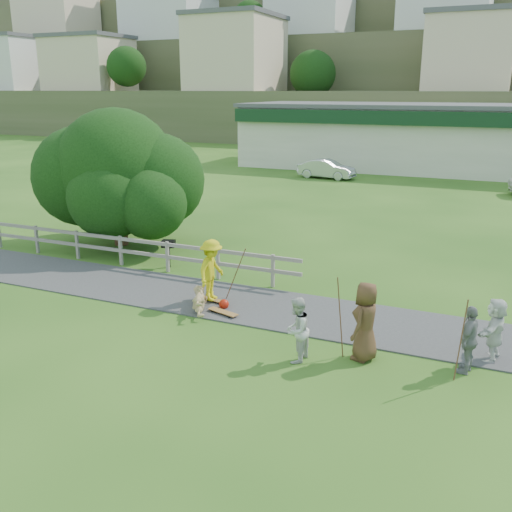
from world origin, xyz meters
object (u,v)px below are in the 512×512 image
(spectator_a, at_px, (297,330))
(bbq, at_px, (169,254))
(spectator_c, at_px, (365,321))
(tree, at_px, (118,192))
(spectator_b, at_px, (469,340))
(spectator_d, at_px, (495,330))
(car_silver, at_px, (327,169))
(skater_rider, at_px, (212,273))
(skater_fallen, at_px, (200,299))

(spectator_a, relative_size, bbq, 1.57)
(spectator_a, xyz_separation_m, spectator_c, (1.44, 0.76, 0.17))
(spectator_c, height_order, tree, tree)
(spectator_b, bearing_deg, spectator_d, 161.66)
(spectator_b, height_order, spectator_d, spectator_b)
(spectator_a, height_order, spectator_b, spectator_b)
(car_silver, bearing_deg, skater_rider, -163.96)
(spectator_a, bearing_deg, car_silver, -159.63)
(spectator_a, bearing_deg, spectator_d, 119.00)
(tree, distance_m, bbq, 4.35)
(spectator_a, bearing_deg, tree, -119.73)
(skater_fallen, xyz_separation_m, car_silver, (-4.16, 26.13, 0.35))
(tree, bearing_deg, spectator_b, -23.23)
(spectator_d, bearing_deg, spectator_a, -54.22)
(spectator_b, height_order, tree, tree)
(spectator_c, xyz_separation_m, bbq, (-8.19, 4.38, -0.46))
(skater_rider, height_order, car_silver, skater_rider)
(spectator_a, relative_size, spectator_b, 0.99)
(spectator_b, distance_m, spectator_c, 2.32)
(skater_rider, relative_size, bbq, 1.85)
(car_silver, relative_size, tree, 0.53)
(spectator_d, bearing_deg, bbq, -94.82)
(skater_rider, relative_size, tree, 0.24)
(skater_rider, distance_m, bbq, 4.03)
(spectator_a, bearing_deg, skater_rider, -120.89)
(spectator_d, bearing_deg, car_silver, -143.65)
(spectator_a, height_order, spectator_c, spectator_c)
(spectator_c, distance_m, car_silver, 28.84)
(spectator_a, height_order, car_silver, spectator_a)
(skater_fallen, height_order, spectator_d, spectator_d)
(spectator_d, bearing_deg, tree, -97.96)
(spectator_d, relative_size, tree, 0.20)
(spectator_c, bearing_deg, spectator_b, 108.41)
(spectator_b, distance_m, tree, 15.31)
(skater_rider, height_order, spectator_b, skater_rider)
(skater_rider, bearing_deg, bbq, 50.90)
(spectator_c, bearing_deg, tree, -106.86)
(skater_fallen, distance_m, spectator_d, 7.94)
(skater_rider, xyz_separation_m, car_silver, (-4.20, 25.45, -0.25))
(spectator_d, distance_m, bbq, 11.46)
(skater_rider, bearing_deg, tree, 56.22)
(skater_rider, relative_size, spectator_c, 0.97)
(skater_rider, relative_size, spectator_d, 1.19)
(skater_fallen, bearing_deg, spectator_a, -56.00)
(skater_fallen, relative_size, spectator_d, 1.15)
(car_silver, bearing_deg, tree, -179.91)
(spectator_c, bearing_deg, skater_rider, -98.62)
(spectator_c, relative_size, tree, 0.25)
(skater_rider, xyz_separation_m, bbq, (-3.10, 2.53, -0.43))
(skater_fallen, distance_m, car_silver, 26.46)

